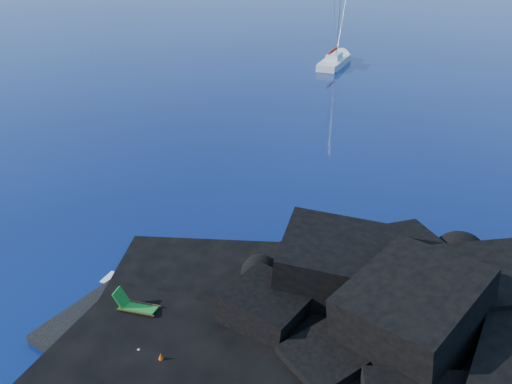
% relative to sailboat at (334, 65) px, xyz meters
% --- Properties ---
extents(ground, '(400.00, 400.00, 0.00)m').
position_rel_sailboat_xyz_m(ground, '(5.27, -51.54, 0.00)').
color(ground, '#030837').
rests_on(ground, ground).
extents(headland, '(24.00, 24.00, 3.60)m').
position_rel_sailboat_xyz_m(headland, '(18.27, -48.54, 0.00)').
color(headland, black).
rests_on(headland, ground).
extents(beach, '(9.08, 6.86, 0.70)m').
position_rel_sailboat_xyz_m(beach, '(9.77, -51.04, 0.00)').
color(beach, black).
rests_on(beach, ground).
extents(surf_foam, '(10.00, 8.00, 0.06)m').
position_rel_sailboat_xyz_m(surf_foam, '(10.27, -46.54, 0.00)').
color(surf_foam, white).
rests_on(surf_foam, ground).
extents(sailboat, '(3.43, 12.22, 12.65)m').
position_rel_sailboat_xyz_m(sailboat, '(0.00, 0.00, 0.00)').
color(sailboat, white).
rests_on(sailboat, ground).
extents(deck_chair, '(1.84, 1.09, 1.18)m').
position_rel_sailboat_xyz_m(deck_chair, '(8.44, -50.60, 0.94)').
color(deck_chair, '#1C8024').
rests_on(deck_chair, beach).
extents(towel, '(2.26, 1.50, 0.05)m').
position_rel_sailboat_xyz_m(towel, '(9.41, -52.55, 0.38)').
color(towel, white).
rests_on(towel, beach).
extents(sunbather, '(1.93, 0.95, 0.25)m').
position_rel_sailboat_xyz_m(sunbather, '(9.41, -52.55, 0.53)').
color(sunbather, '#E39477').
rests_on(sunbather, towel).
extents(marker_cone, '(0.48, 0.48, 0.56)m').
position_rel_sailboat_xyz_m(marker_cone, '(10.90, -52.43, 0.63)').
color(marker_cone, '#FF510D').
rests_on(marker_cone, beach).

